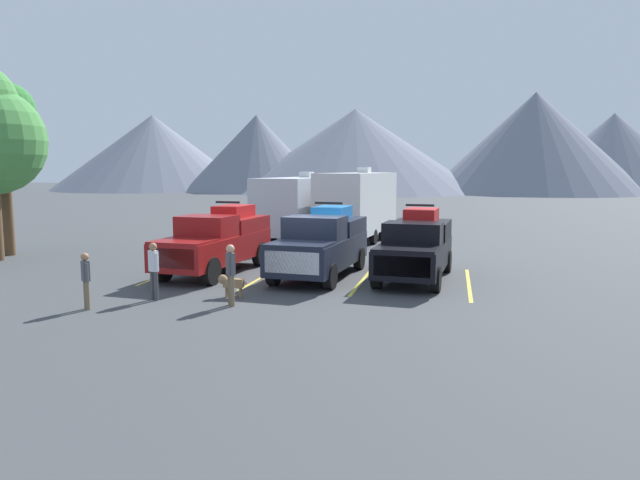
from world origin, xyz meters
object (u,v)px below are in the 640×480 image
pickup_truck_b (322,243)px  pickup_truck_c (416,246)px  person_c (154,267)px  pickup_truck_a (218,240)px  camper_trailer_b (358,203)px  person_b (231,271)px  person_a (86,277)px  camper_trailer_a (300,205)px  dog (230,282)px

pickup_truck_b → pickup_truck_c: size_ratio=1.05×
pickup_truck_c → person_c: bearing=-144.9°
pickup_truck_a → pickup_truck_b: size_ratio=1.02×
camper_trailer_b → person_b: (-1.11, -14.87, -1.06)m
pickup_truck_b → pickup_truck_c: (3.30, 0.25, -0.04)m
pickup_truck_c → person_b: 7.03m
pickup_truck_b → person_a: pickup_truck_b is taller
pickup_truck_b → person_a: 8.05m
camper_trailer_a → person_b: (1.93, -14.40, -0.93)m
pickup_truck_b → camper_trailer_b: 9.98m
pickup_truck_c → person_a: bearing=-142.4°
camper_trailer_b → pickup_truck_c: bearing=-69.5°
camper_trailer_a → person_a: size_ratio=5.31×
camper_trailer_b → person_a: 16.88m
pickup_truck_a → pickup_truck_b: (3.87, 0.18, -0.01)m
person_b → person_c: (-2.43, 0.13, -0.02)m
pickup_truck_a → pickup_truck_b: 3.88m
camper_trailer_a → person_b: camper_trailer_a is taller
person_a → person_b: (3.65, 1.29, 0.10)m
person_a → person_b: bearing=19.4°
pickup_truck_b → dog: pickup_truck_b is taller
dog → pickup_truck_c: bearing=39.0°
pickup_truck_b → camper_trailer_a: (-3.38, 9.47, 0.74)m
camper_trailer_a → person_a: (-1.72, -15.69, -1.03)m
pickup_truck_a → camper_trailer_b: size_ratio=0.66×
pickup_truck_c → person_c: size_ratio=3.26×
pickup_truck_a → pickup_truck_c: size_ratio=1.08×
pickup_truck_a → camper_trailer_a: camper_trailer_a is taller
camper_trailer_a → person_b: 14.56m
person_c → person_b: bearing=-3.2°
person_a → dog: bearing=35.3°
pickup_truck_c → person_b: size_ratio=3.19×
pickup_truck_c → camper_trailer_a: (-6.67, 9.22, 0.78)m
pickup_truck_a → camper_trailer_b: bearing=70.7°
dog → camper_trailer_b: bearing=83.6°
person_a → person_b: size_ratio=0.90×
camper_trailer_a → person_c: camper_trailer_a is taller
pickup_truck_c → camper_trailer_a: 11.41m
pickup_truck_b → camper_trailer_a: size_ratio=0.70×
camper_trailer_a → camper_trailer_b: 3.08m
pickup_truck_a → camper_trailer_b: 10.75m
camper_trailer_b → dog: 14.06m
person_c → pickup_truck_a: bearing=89.9°
person_c → pickup_truck_c: bearing=35.1°
pickup_truck_b → person_c: 6.17m
person_b → person_c: bearing=176.8°
pickup_truck_a → person_a: 6.17m
camper_trailer_a → person_a: bearing=-96.3°
camper_trailer_a → pickup_truck_c: bearing=-54.1°
pickup_truck_a → dog: 4.32m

